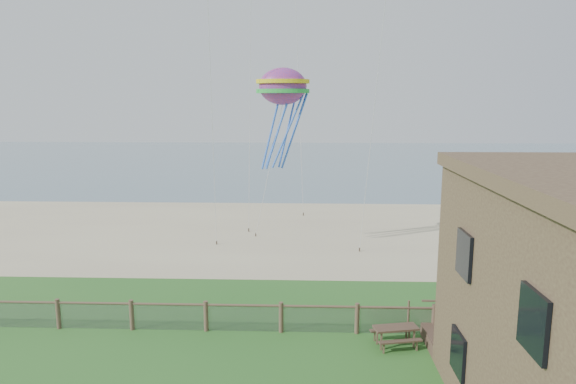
% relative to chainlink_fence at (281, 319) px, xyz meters
% --- Properties ---
extents(sand_beach, '(72.00, 20.00, 0.02)m').
position_rel_chainlink_fence_xyz_m(sand_beach, '(0.00, 16.00, -0.55)').
color(sand_beach, tan).
rests_on(sand_beach, ground).
extents(ocean, '(160.00, 68.00, 0.02)m').
position_rel_chainlink_fence_xyz_m(ocean, '(0.00, 60.00, -0.55)').
color(ocean, slate).
rests_on(ocean, ground).
extents(chainlink_fence, '(36.20, 0.20, 1.25)m').
position_rel_chainlink_fence_xyz_m(chainlink_fence, '(0.00, 0.00, 0.00)').
color(chainlink_fence, '#4C3C2A').
rests_on(chainlink_fence, ground).
extents(picnic_table, '(1.85, 1.54, 0.69)m').
position_rel_chainlink_fence_xyz_m(picnic_table, '(4.35, -1.00, -0.20)').
color(picnic_table, brown).
rests_on(picnic_table, ground).
extents(octopus_kite, '(3.74, 3.20, 6.51)m').
position_rel_chainlink_fence_xyz_m(octopus_kite, '(-0.46, 11.56, 7.70)').
color(octopus_kite, '#FF3728').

